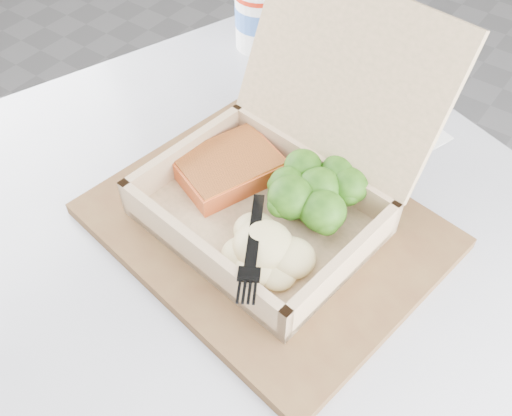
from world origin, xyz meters
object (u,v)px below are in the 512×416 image
Objects in this scene: serving_tray at (266,226)px; paper_cup at (260,15)px; cafe_table at (231,303)px; takeout_container at (286,167)px.

paper_cup is (-0.22, 0.29, 0.04)m from serving_tray.
cafe_table is 0.42m from paper_cup.
takeout_container is 3.05× the size of paper_cup.
takeout_container reaches higher than paper_cup.
takeout_container is 0.33m from paper_cup.
cafe_table is at bearing -125.52° from takeout_container.
serving_tray is 0.36m from paper_cup.
serving_tray is (0.05, 0.01, 0.19)m from cafe_table.
cafe_table is 2.60× the size of serving_tray.
paper_cup reaches higher than serving_tray.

